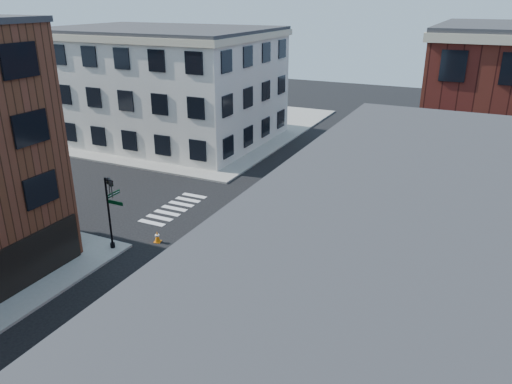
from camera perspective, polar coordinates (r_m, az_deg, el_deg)
The scene contains 8 objects.
ground at distance 33.04m, azimuth 0.81°, elevation -3.95°, with size 120.00×120.00×0.00m, color black.
sidewalk_nw at distance 60.26m, azimuth -9.18°, elevation 7.64°, with size 30.00×30.00×0.15m, color gray.
building_nw at distance 54.05m, azimuth -10.74°, elevation 11.85°, with size 22.00×16.00×11.00m, color silver.
tree_near at distance 39.04m, azimuth 17.28°, elevation 4.08°, with size 2.69×2.69×4.49m.
tree_far at distance 44.86m, azimuth 18.46°, elevation 5.74°, with size 2.43×2.43×4.07m.
signal_pole at distance 30.19m, azimuth -16.29°, elevation -1.47°, with size 1.29×1.24×4.60m.
box_truck at distance 25.84m, azimuth 20.95°, elevation -8.00°, with size 9.04×3.64×4.00m.
traffic_cone at distance 31.46m, azimuth -11.22°, elevation -5.07°, with size 0.47×0.47×0.72m.
Camera 1 is at (12.35, -27.17, 14.16)m, focal length 35.00 mm.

